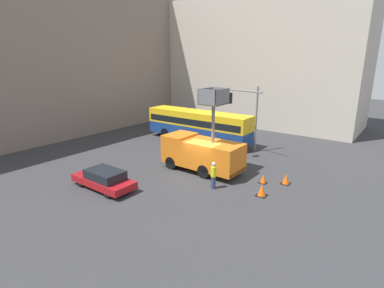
{
  "coord_description": "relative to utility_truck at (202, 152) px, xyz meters",
  "views": [
    {
      "loc": [
        -17.2,
        -12.31,
        8.54
      ],
      "look_at": [
        1.09,
        1.43,
        2.04
      ],
      "focal_mm": 28.0,
      "sensor_mm": 36.0,
      "label": 1
    }
  ],
  "objects": [
    {
      "name": "ground_plane",
      "position": [
        -1.09,
        -0.48,
        -1.58
      ],
      "size": [
        120.0,
        120.0,
        0.0
      ],
      "primitive_type": "plane",
      "color": "#333335"
    },
    {
      "name": "building_backdrop_far",
      "position": [
        -1.09,
        22.05,
        7.49
      ],
      "size": [
        44.0,
        10.0,
        18.15
      ],
      "color": "gray",
      "rests_on": "ground_plane"
    },
    {
      "name": "building_backdrop_side",
      "position": [
        21.14,
        5.96,
        6.57
      ],
      "size": [
        10.0,
        28.0,
        16.3
      ],
      "color": "#BCB2A3",
      "rests_on": "ground_plane"
    },
    {
      "name": "utility_truck",
      "position": [
        0.0,
        0.0,
        0.0
      ],
      "size": [
        2.57,
        6.4,
        6.52
      ],
      "color": "orange",
      "rests_on": "ground_plane"
    },
    {
      "name": "city_bus",
      "position": [
        7.04,
        5.45,
        0.34
      ],
      "size": [
        2.49,
        11.95,
        3.25
      ],
      "rotation": [
        0.0,
        0.0,
        1.65
      ],
      "color": "navy",
      "rests_on": "ground_plane"
    },
    {
      "name": "traffic_light_pole",
      "position": [
        5.9,
        -0.8,
        2.62
      ],
      "size": [
        3.97,
        3.72,
        6.17
      ],
      "color": "slate",
      "rests_on": "ground_plane"
    },
    {
      "name": "road_worker_near_truck",
      "position": [
        -2.29,
        -2.59,
        -0.61
      ],
      "size": [
        0.38,
        0.38,
        1.92
      ],
      "rotation": [
        0.0,
        0.0,
        1.46
      ],
      "color": "navy",
      "rests_on": "ground_plane"
    },
    {
      "name": "road_worker_directing",
      "position": [
        3.42,
        0.42,
        -0.67
      ],
      "size": [
        0.38,
        0.38,
        1.83
      ],
      "rotation": [
        0.0,
        0.0,
        2.38
      ],
      "color": "navy",
      "rests_on": "ground_plane"
    },
    {
      "name": "traffic_cone_near_truck",
      "position": [
        0.65,
        -4.91,
        -1.28
      ],
      "size": [
        0.56,
        0.56,
        0.64
      ],
      "color": "black",
      "rests_on": "ground_plane"
    },
    {
      "name": "traffic_cone_mid_road",
      "position": [
        1.47,
        -6.27,
        -1.24
      ],
      "size": [
        0.64,
        0.64,
        0.73
      ],
      "color": "black",
      "rests_on": "ground_plane"
    },
    {
      "name": "traffic_cone_far_side",
      "position": [
        -1.36,
        -5.72,
        -1.21
      ],
      "size": [
        0.69,
        0.69,
        0.78
      ],
      "color": "black",
      "rests_on": "ground_plane"
    },
    {
      "name": "parked_car_curbside",
      "position": [
        -6.75,
        3.39,
        -0.89
      ],
      "size": [
        1.9,
        4.78,
        1.35
      ],
      "color": "maroon",
      "rests_on": "ground_plane"
    }
  ]
}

